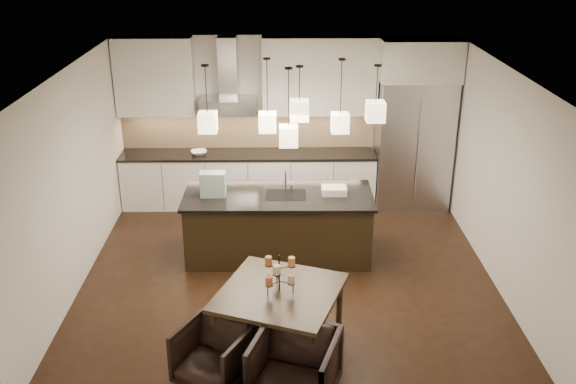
{
  "coord_description": "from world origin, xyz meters",
  "views": [
    {
      "loc": [
        -0.13,
        -7.64,
        4.44
      ],
      "look_at": [
        0.0,
        0.2,
        1.15
      ],
      "focal_mm": 40.0,
      "sensor_mm": 36.0,
      "label": 1
    }
  ],
  "objects_px": {
    "dining_table": "(279,320)",
    "armchair_right": "(295,369)",
    "island_body": "(278,226)",
    "armchair_left": "(214,354)",
    "refrigerator": "(413,144)"
  },
  "relations": [
    {
      "from": "dining_table",
      "to": "armchair_left",
      "type": "relative_size",
      "value": 1.75
    },
    {
      "from": "dining_table",
      "to": "refrigerator",
      "type": "bearing_deg",
      "value": 81.58
    },
    {
      "from": "armchair_left",
      "to": "refrigerator",
      "type": "bearing_deg",
      "value": 85.33
    },
    {
      "from": "refrigerator",
      "to": "dining_table",
      "type": "bearing_deg",
      "value": -119.08
    },
    {
      "from": "refrigerator",
      "to": "island_body",
      "type": "height_order",
      "value": "refrigerator"
    },
    {
      "from": "dining_table",
      "to": "armchair_right",
      "type": "relative_size",
      "value": 1.52
    },
    {
      "from": "island_body",
      "to": "armchair_right",
      "type": "bearing_deg",
      "value": -86.33
    },
    {
      "from": "refrigerator",
      "to": "armchair_right",
      "type": "height_order",
      "value": "refrigerator"
    },
    {
      "from": "refrigerator",
      "to": "dining_table",
      "type": "distance_m",
      "value": 4.63
    },
    {
      "from": "armchair_right",
      "to": "armchair_left",
      "type": "bearing_deg",
      "value": 178.13
    },
    {
      "from": "armchair_right",
      "to": "island_body",
      "type": "bearing_deg",
      "value": 111.68
    },
    {
      "from": "refrigerator",
      "to": "island_body",
      "type": "relative_size",
      "value": 0.84
    },
    {
      "from": "island_body",
      "to": "armchair_left",
      "type": "height_order",
      "value": "island_body"
    },
    {
      "from": "dining_table",
      "to": "armchair_left",
      "type": "distance_m",
      "value": 0.87
    },
    {
      "from": "dining_table",
      "to": "armchair_right",
      "type": "bearing_deg",
      "value": -59.51
    }
  ]
}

